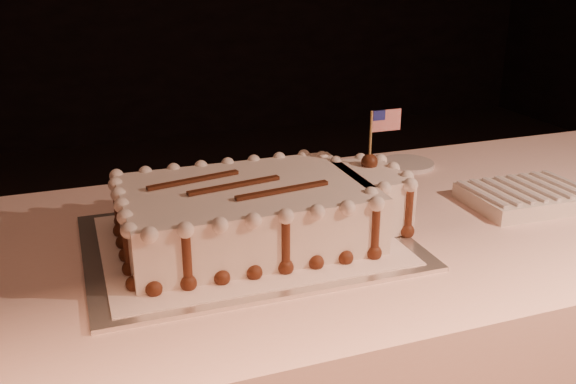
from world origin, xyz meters
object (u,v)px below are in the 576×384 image
object	(u,v)px
cake_board	(247,242)
side_plate	(407,164)
banquet_table	(362,377)
napkin_stack	(525,196)
sheet_cake	(263,211)

from	to	relation	value
cake_board	side_plate	bearing A→B (deg)	31.22
cake_board	banquet_table	bearing A→B (deg)	4.76
napkin_stack	side_plate	distance (m)	0.33
banquet_table	napkin_stack	distance (m)	0.53
banquet_table	cake_board	world-z (taller)	cake_board
sheet_cake	side_plate	bearing A→B (deg)	32.14
banquet_table	napkin_stack	size ratio (longest dim) A/B	9.64
banquet_table	cake_board	size ratio (longest dim) A/B	4.15
sheet_cake	napkin_stack	xyz separation A→B (m)	(0.58, -0.01, -0.04)
banquet_table	sheet_cake	xyz separation A→B (m)	(-0.23, -0.02, 0.44)
napkin_stack	side_plate	size ratio (longest dim) A/B	1.86
cake_board	napkin_stack	bearing A→B (deg)	-0.53
side_plate	cake_board	bearing A→B (deg)	-149.48
napkin_stack	side_plate	bearing A→B (deg)	108.52
side_plate	sheet_cake	bearing A→B (deg)	-147.86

